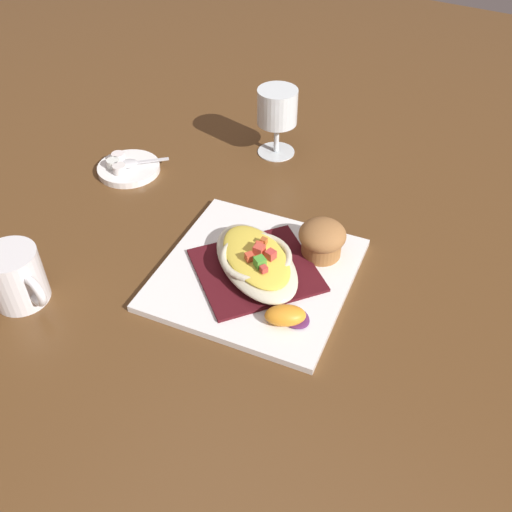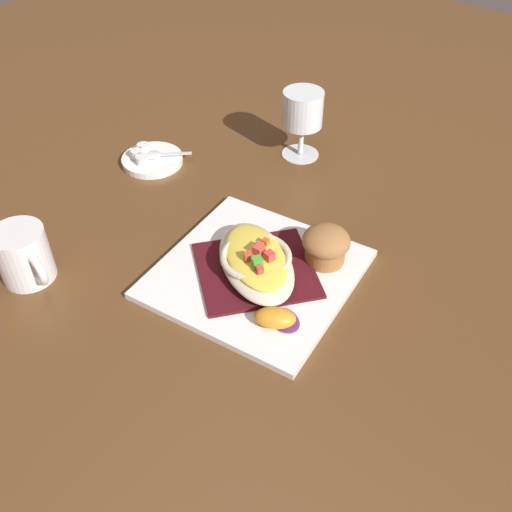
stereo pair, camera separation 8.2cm
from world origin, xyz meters
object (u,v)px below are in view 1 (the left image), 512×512
square_plate (256,274)px  orange_garnish (287,316)px  spoon (130,163)px  coffee_mug (17,280)px  creamer_saucer (129,169)px  muffin (322,239)px  gratin_dish (256,260)px  creamer_cup_0 (118,157)px  creamer_cup_2 (119,169)px  creamer_cup_1 (113,164)px  stemmed_glass (277,111)px

square_plate → orange_garnish: bearing=53.3°
spoon → square_plate: bearing=69.7°
coffee_mug → creamer_saucer: bearing=-166.5°
muffin → gratin_dish: bearing=-38.0°
muffin → orange_garnish: size_ratio=1.02×
muffin → creamer_cup_0: size_ratio=2.94×
creamer_cup_2 → spoon: bearing=177.8°
gratin_dish → orange_garnish: 0.11m
orange_garnish → spoon: 0.46m
orange_garnish → coffee_mug: bearing=-67.8°
creamer_cup_2 → creamer_cup_1: bearing=-111.4°
gratin_dish → orange_garnish: size_ratio=2.96×
creamer_saucer → creamer_cup_0: creamer_cup_0 is taller
coffee_mug → creamer_cup_1: size_ratio=4.45×
muffin → creamer_saucer: (-0.04, -0.41, -0.03)m
spoon → creamer_cup_0: size_ratio=3.31×
coffee_mug → creamer_cup_1: coffee_mug is taller
gratin_dish → orange_garnish: bearing=53.3°
creamer_cup_0 → creamer_cup_2: size_ratio=1.00×
creamer_cup_0 → square_plate: bearing=71.0°
gratin_dish → creamer_cup_2: 0.35m
muffin → spoon: muffin is taller
creamer_cup_0 → muffin: bearing=84.3°
orange_garnish → creamer_saucer: (-0.18, -0.42, -0.02)m
creamer_cup_2 → creamer_saucer: bearing=-175.6°
square_plate → orange_garnish: size_ratio=3.91×
creamer_cup_1 → gratin_dish: bearing=73.8°
muffin → orange_garnish: (0.15, 0.02, -0.02)m
spoon → creamer_cup_1: bearing=-47.2°
muffin → spoon: (-0.04, -0.40, -0.02)m
creamer_cup_0 → creamer_cup_1: (0.02, 0.01, 0.00)m
gratin_dish → spoon: size_ratio=2.58×
orange_garnish → creamer_cup_1: bearing=-110.7°
stemmed_glass → creamer_cup_0: stemmed_glass is taller
muffin → creamer_cup_2: muffin is taller
coffee_mug → spoon: (-0.33, -0.08, -0.02)m
gratin_dish → creamer_saucer: gratin_dish is taller
coffee_mug → spoon: bearing=-167.1°
square_plate → creamer_cup_2: creamer_cup_2 is taller
square_plate → stemmed_glass: stemmed_glass is taller
square_plate → coffee_mug: (0.20, -0.26, 0.03)m
creamer_cup_2 → gratin_dish: bearing=74.1°
orange_garnish → muffin: bearing=-172.5°
creamer_saucer → creamer_cup_2: size_ratio=4.71×
orange_garnish → creamer_saucer: 0.46m
coffee_mug → spoon: coffee_mug is taller
spoon → gratin_dish: bearing=69.7°
orange_garnish → creamer_cup_2: bearing=-110.7°
stemmed_glass → gratin_dish: bearing=23.8°
stemmed_glass → square_plate: bearing=23.8°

